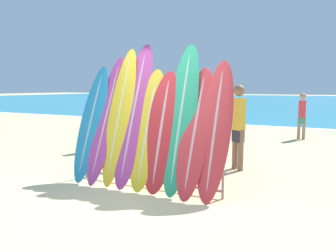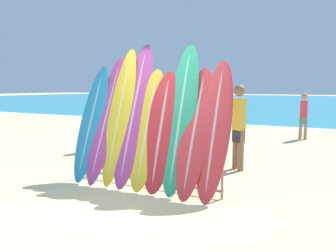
{
  "view_description": "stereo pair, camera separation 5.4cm",
  "coord_description": "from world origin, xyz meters",
  "px_view_note": "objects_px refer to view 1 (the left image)",
  "views": [
    {
      "loc": [
        2.66,
        -4.0,
        1.73
      ],
      "look_at": [
        -0.17,
        1.58,
        0.99
      ],
      "focal_mm": 35.0,
      "sensor_mm": 36.0,
      "label": 1
    },
    {
      "loc": [
        2.71,
        -3.98,
        1.73
      ],
      "look_at": [
        -0.17,
        1.58,
        0.99
      ],
      "focal_mm": 35.0,
      "sensor_mm": 36.0,
      "label": 2
    }
  ],
  "objects_px": {
    "surfboard_slot_2": "(120,115)",
    "surfboard_slot_5": "(162,131)",
    "surfboard_slot_8": "(215,129)",
    "person_mid_beach": "(238,124)",
    "surfboard_slot_0": "(91,123)",
    "surfboard_slot_7": "(195,131)",
    "surfboard_slot_1": "(107,118)",
    "surfboard_slot_3": "(134,114)",
    "surfboard_rack": "(147,158)",
    "person_far_left": "(109,116)",
    "person_near_water": "(302,114)",
    "surfboard_slot_4": "(148,129)",
    "surfboard_slot_6": "(181,118)"
  },
  "relations": [
    {
      "from": "surfboard_rack",
      "to": "person_far_left",
      "type": "relative_size",
      "value": 1.59
    },
    {
      "from": "surfboard_slot_1",
      "to": "person_near_water",
      "type": "height_order",
      "value": "surfboard_slot_1"
    },
    {
      "from": "surfboard_slot_0",
      "to": "surfboard_rack",
      "type": "bearing_deg",
      "value": -0.91
    },
    {
      "from": "surfboard_slot_8",
      "to": "person_near_water",
      "type": "relative_size",
      "value": 1.41
    },
    {
      "from": "surfboard_slot_2",
      "to": "surfboard_slot_6",
      "type": "bearing_deg",
      "value": 0.27
    },
    {
      "from": "surfboard_slot_4",
      "to": "person_mid_beach",
      "type": "xyz_separation_m",
      "value": [
        1.06,
        1.92,
        -0.06
      ]
    },
    {
      "from": "surfboard_rack",
      "to": "surfboard_slot_3",
      "type": "xyz_separation_m",
      "value": [
        -0.32,
        0.09,
        0.75
      ]
    },
    {
      "from": "surfboard_slot_1",
      "to": "surfboard_slot_3",
      "type": "relative_size",
      "value": 0.92
    },
    {
      "from": "surfboard_slot_0",
      "to": "surfboard_slot_3",
      "type": "relative_size",
      "value": 0.85
    },
    {
      "from": "surfboard_slot_5",
      "to": "surfboard_slot_3",
      "type": "bearing_deg",
      "value": 170.08
    },
    {
      "from": "person_mid_beach",
      "to": "person_far_left",
      "type": "xyz_separation_m",
      "value": [
        -3.81,
        0.62,
        -0.03
      ]
    },
    {
      "from": "surfboard_slot_1",
      "to": "surfboard_slot_4",
      "type": "bearing_deg",
      "value": -3.96
    },
    {
      "from": "surfboard_rack",
      "to": "surfboard_slot_2",
      "type": "relative_size",
      "value": 1.12
    },
    {
      "from": "surfboard_slot_1",
      "to": "person_mid_beach",
      "type": "distance_m",
      "value": 2.72
    },
    {
      "from": "surfboard_slot_1",
      "to": "surfboard_slot_5",
      "type": "height_order",
      "value": "surfboard_slot_1"
    },
    {
      "from": "surfboard_slot_7",
      "to": "person_near_water",
      "type": "xyz_separation_m",
      "value": [
        1.01,
        6.92,
        -0.2
      ]
    },
    {
      "from": "person_far_left",
      "to": "surfboard_slot_3",
      "type": "bearing_deg",
      "value": -9.54
    },
    {
      "from": "surfboard_slot_5",
      "to": "surfboard_slot_8",
      "type": "relative_size",
      "value": 0.93
    },
    {
      "from": "surfboard_slot_3",
      "to": "surfboard_slot_4",
      "type": "xyz_separation_m",
      "value": [
        0.33,
        -0.09,
        -0.24
      ]
    },
    {
      "from": "person_far_left",
      "to": "person_near_water",
      "type": "bearing_deg",
      "value": 79.32
    },
    {
      "from": "surfboard_slot_1",
      "to": "person_far_left",
      "type": "relative_size",
      "value": 1.34
    },
    {
      "from": "surfboard_slot_0",
      "to": "surfboard_slot_1",
      "type": "relative_size",
      "value": 0.92
    },
    {
      "from": "surfboard_slot_1",
      "to": "person_far_left",
      "type": "bearing_deg",
      "value": 126.5
    },
    {
      "from": "surfboard_slot_4",
      "to": "person_far_left",
      "type": "height_order",
      "value": "surfboard_slot_4"
    },
    {
      "from": "surfboard_slot_5",
      "to": "person_near_water",
      "type": "xyz_separation_m",
      "value": [
        1.61,
        6.94,
        -0.17
      ]
    },
    {
      "from": "surfboard_slot_0",
      "to": "surfboard_slot_2",
      "type": "xyz_separation_m",
      "value": [
        0.62,
        0.04,
        0.16
      ]
    },
    {
      "from": "surfboard_slot_1",
      "to": "surfboard_slot_7",
      "type": "bearing_deg",
      "value": -2.12
    },
    {
      "from": "surfboard_slot_0",
      "to": "surfboard_slot_8",
      "type": "bearing_deg",
      "value": 0.05
    },
    {
      "from": "person_far_left",
      "to": "surfboard_slot_1",
      "type": "bearing_deg",
      "value": -17.65
    },
    {
      "from": "person_mid_beach",
      "to": "surfboard_slot_3",
      "type": "bearing_deg",
      "value": 87.51
    },
    {
      "from": "surfboard_slot_3",
      "to": "surfboard_slot_7",
      "type": "height_order",
      "value": "surfboard_slot_3"
    },
    {
      "from": "surfboard_slot_3",
      "to": "surfboard_slot_4",
      "type": "distance_m",
      "value": 0.42
    },
    {
      "from": "surfboard_rack",
      "to": "surfboard_slot_1",
      "type": "relative_size",
      "value": 1.19
    },
    {
      "from": "surfboard_rack",
      "to": "person_near_water",
      "type": "height_order",
      "value": "person_near_water"
    },
    {
      "from": "surfboard_rack",
      "to": "surfboard_slot_5",
      "type": "height_order",
      "value": "surfboard_slot_5"
    },
    {
      "from": "surfboard_slot_3",
      "to": "surfboard_slot_8",
      "type": "height_order",
      "value": "surfboard_slot_3"
    },
    {
      "from": "surfboard_slot_7",
      "to": "person_mid_beach",
      "type": "bearing_deg",
      "value": 84.47
    },
    {
      "from": "surfboard_slot_5",
      "to": "person_near_water",
      "type": "height_order",
      "value": "surfboard_slot_5"
    },
    {
      "from": "surfboard_slot_0",
      "to": "surfboard_slot_4",
      "type": "distance_m",
      "value": 1.24
    },
    {
      "from": "surfboard_slot_5",
      "to": "surfboard_slot_6",
      "type": "xyz_separation_m",
      "value": [
        0.32,
        0.08,
        0.23
      ]
    },
    {
      "from": "surfboard_slot_0",
      "to": "surfboard_slot_5",
      "type": "relative_size",
      "value": 1.06
    },
    {
      "from": "surfboard_slot_7",
      "to": "surfboard_slot_2",
      "type": "bearing_deg",
      "value": 177.68
    },
    {
      "from": "surfboard_slot_2",
      "to": "person_near_water",
      "type": "height_order",
      "value": "surfboard_slot_2"
    },
    {
      "from": "surfboard_slot_8",
      "to": "person_mid_beach",
      "type": "relative_size",
      "value": 1.22
    },
    {
      "from": "surfboard_slot_8",
      "to": "person_mid_beach",
      "type": "distance_m",
      "value": 1.91
    },
    {
      "from": "surfboard_rack",
      "to": "person_near_water",
      "type": "distance_m",
      "value": 7.19
    },
    {
      "from": "surfboard_slot_0",
      "to": "surfboard_slot_3",
      "type": "height_order",
      "value": "surfboard_slot_3"
    },
    {
      "from": "surfboard_slot_2",
      "to": "person_far_left",
      "type": "bearing_deg",
      "value": 130.67
    },
    {
      "from": "surfboard_slot_2",
      "to": "surfboard_slot_5",
      "type": "xyz_separation_m",
      "value": [
        0.89,
        -0.07,
        -0.22
      ]
    },
    {
      "from": "surfboard_slot_0",
      "to": "person_far_left",
      "type": "xyz_separation_m",
      "value": [
        -1.51,
        2.52,
        -0.13
      ]
    }
  ]
}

